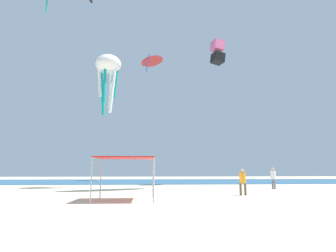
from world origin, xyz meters
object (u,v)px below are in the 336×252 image
Objects in this scene: kite_octopus_white at (108,67)px; kite_box_pink at (218,52)px; kite_delta_red at (152,60)px; person_leftmost at (243,180)px; person_near_tent at (273,176)px; canopy_tent at (126,159)px.

kite_octopus_white is 2.09× the size of kite_box_pink.
kite_delta_red is at bearing -123.08° from kite_octopus_white.
kite_octopus_white is (-10.65, 9.13, 11.23)m from person_leftmost.
person_leftmost is (-4.84, -5.86, -0.08)m from person_near_tent.
person_leftmost is 17.97m from kite_octopus_white.
kite_octopus_white is at bearing 70.73° from person_near_tent.
canopy_tent is 1.08× the size of kite_box_pink.
canopy_tent is at bearing 116.75° from person_near_tent.
person_near_tent is 0.30× the size of kite_octopus_white.
canopy_tent is at bearing 86.03° from kite_octopus_white.
kite_delta_red is at bearing -166.00° from kite_box_pink.
person_leftmost is at bearing -144.04° from kite_delta_red.
kite_box_pink is (-2.67, 7.70, 15.24)m from person_near_tent.
kite_octopus_white is (-4.62, -17.71, -8.46)m from kite_delta_red.
kite_box_pink is (12.81, 4.43, 4.08)m from kite_octopus_white.
canopy_tent is at bearing -151.14° from person_leftmost.
person_near_tent is 1.08× the size of person_leftmost.
kite_octopus_white is at bearing -171.31° from kite_delta_red.
person_near_tent is 19.36m from kite_octopus_white.
person_near_tent is 7.60m from person_leftmost.
person_near_tent is at bearing 1.47° from kite_box_pink.
kite_delta_red is at bearing 112.91° from person_leftmost.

